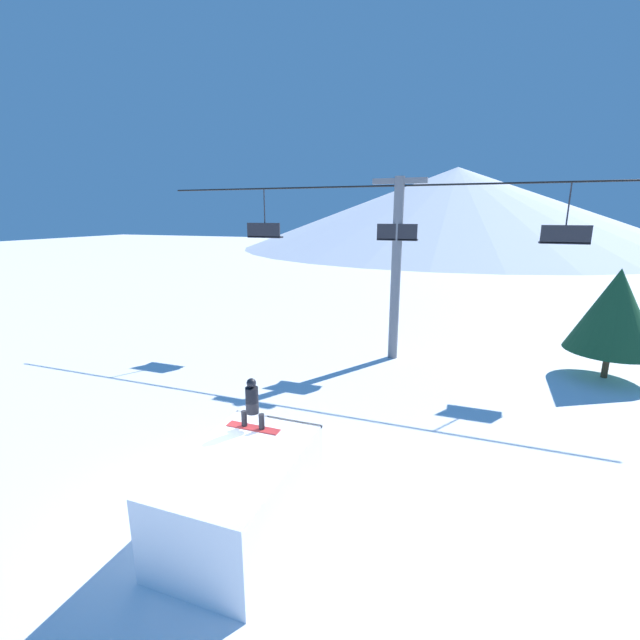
{
  "coord_description": "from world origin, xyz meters",
  "views": [
    {
      "loc": [
        5.22,
        -7.06,
        6.74
      ],
      "look_at": [
        0.9,
        4.73,
        3.63
      ],
      "focal_mm": 24.0,
      "sensor_mm": 36.0,
      "label": 1
    }
  ],
  "objects": [
    {
      "name": "snowboarder",
      "position": [
        0.58,
        1.01,
        2.44
      ],
      "size": [
        1.32,
        0.3,
        1.26
      ],
      "color": "#B22D2D",
      "rests_on": "snow_ramp"
    },
    {
      "name": "snow_ramp",
      "position": [
        0.9,
        -0.17,
        0.91
      ],
      "size": [
        2.32,
        3.8,
        1.83
      ],
      "color": "white",
      "rests_on": "ground_plane"
    },
    {
      "name": "pine_tree_near",
      "position": [
        10.69,
        13.13,
        2.91
      ],
      "size": [
        3.46,
        3.46,
        4.65
      ],
      "color": "#4C3823",
      "rests_on": "ground_plane"
    },
    {
      "name": "mountain_ridge",
      "position": [
        0.0,
        88.74,
        8.05
      ],
      "size": [
        87.16,
        87.16,
        16.09
      ],
      "color": "silver",
      "rests_on": "ground_plane"
    },
    {
      "name": "chairlift",
      "position": [
        1.73,
        12.6,
        4.99
      ],
      "size": [
        23.6,
        0.45,
        8.36
      ],
      "color": "slate",
      "rests_on": "ground_plane"
    },
    {
      "name": "ground_plane",
      "position": [
        0.0,
        0.0,
        0.0
      ],
      "size": [
        220.0,
        220.0,
        0.0
      ],
      "primitive_type": "plane",
      "color": "white"
    }
  ]
}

